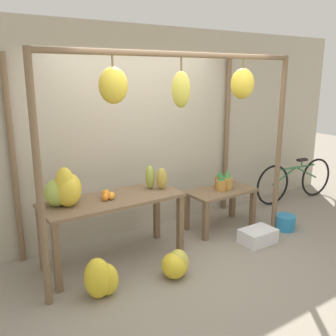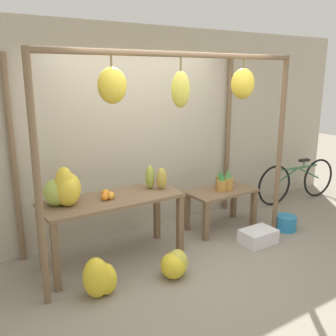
{
  "view_description": "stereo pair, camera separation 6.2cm",
  "coord_description": "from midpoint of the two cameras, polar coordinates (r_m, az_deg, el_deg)",
  "views": [
    {
      "loc": [
        -2.43,
        -3.08,
        2.18
      ],
      "look_at": [
        0.07,
        0.66,
        1.04
      ],
      "focal_mm": 40.0,
      "sensor_mm": 36.0,
      "label": 1
    },
    {
      "loc": [
        -2.37,
        -3.12,
        2.18
      ],
      "look_at": [
        0.07,
        0.66,
        1.04
      ],
      "focal_mm": 40.0,
      "sensor_mm": 36.0,
      "label": 2
    }
  ],
  "objects": [
    {
      "name": "banana_pile_on_table",
      "position": [
        4.19,
        -15.86,
        -3.24
      ],
      "size": [
        0.48,
        0.47,
        0.43
      ],
      "color": "gold",
      "rests_on": "display_table_main"
    },
    {
      "name": "orange_pile",
      "position": [
        4.33,
        -9.59,
        -4.14
      ],
      "size": [
        0.17,
        0.2,
        0.09
      ],
      "color": "orange",
      "rests_on": "display_table_main"
    },
    {
      "name": "pineapple_cluster",
      "position": [
        5.35,
        8.05,
        -2.04
      ],
      "size": [
        0.26,
        0.23,
        0.3
      ],
      "color": "#B27F38",
      "rests_on": "display_table_side"
    },
    {
      "name": "display_table_side",
      "position": [
        5.41,
        7.67,
        -4.49
      ],
      "size": [
        0.99,
        0.53,
        0.57
      ],
      "color": "brown",
      "rests_on": "ground_plane"
    },
    {
      "name": "stall_awning",
      "position": [
        4.3,
        0.71,
        8.71
      ],
      "size": [
        3.29,
        1.21,
        2.4
      ],
      "color": "brown",
      "rests_on": "ground_plane"
    },
    {
      "name": "display_table_main",
      "position": [
        4.4,
        -8.78,
        -6.07
      ],
      "size": [
        1.63,
        0.65,
        0.79
      ],
      "color": "brown",
      "rests_on": "ground_plane"
    },
    {
      "name": "shop_wall_back",
      "position": [
        5.14,
        -5.46,
        5.41
      ],
      "size": [
        8.0,
        0.08,
        2.8
      ],
      "color": "#B2A893",
      "rests_on": "ground_plane"
    },
    {
      "name": "ground_plane",
      "position": [
        4.49,
        3.64,
        -14.89
      ],
      "size": [
        20.0,
        20.0,
        0.0
      ],
      "primitive_type": "plane",
      "color": "gray"
    },
    {
      "name": "blue_bucket",
      "position": [
        5.66,
        17.1,
        -7.92
      ],
      "size": [
        0.29,
        0.29,
        0.21
      ],
      "color": "teal",
      "rests_on": "ground_plane"
    },
    {
      "name": "banana_pile_ground_right",
      "position": [
        4.23,
        0.77,
        -14.49
      ],
      "size": [
        0.38,
        0.36,
        0.31
      ],
      "color": "gold",
      "rests_on": "ground_plane"
    },
    {
      "name": "fruit_crate_white",
      "position": [
        5.16,
        13.18,
        -10.06
      ],
      "size": [
        0.46,
        0.32,
        0.19
      ],
      "color": "silver",
      "rests_on": "ground_plane"
    },
    {
      "name": "papaya_pile",
      "position": [
        4.61,
        -2.29,
        -1.49
      ],
      "size": [
        0.28,
        0.25,
        0.3
      ],
      "color": "#B2993D",
      "rests_on": "display_table_main"
    },
    {
      "name": "banana_pile_ground_left",
      "position": [
        3.94,
        -10.61,
        -16.25
      ],
      "size": [
        0.43,
        0.36,
        0.43
      ],
      "color": "yellow",
      "rests_on": "ground_plane"
    },
    {
      "name": "parked_bicycle",
      "position": [
        6.92,
        18.56,
        -1.76
      ],
      "size": [
        1.73,
        0.21,
        0.74
      ],
      "color": "black",
      "rests_on": "ground_plane"
    }
  ]
}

